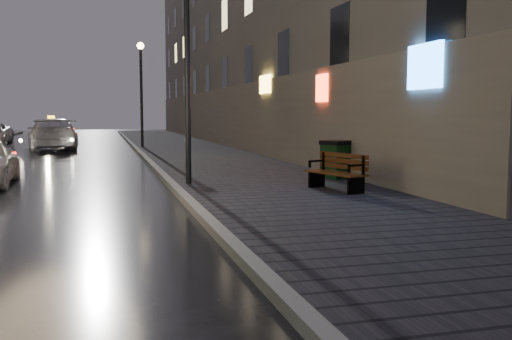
% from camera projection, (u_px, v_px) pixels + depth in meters
% --- Properties ---
extents(ground, '(120.00, 120.00, 0.00)m').
position_uv_depth(ground, '(118.00, 252.00, 7.66)').
color(ground, black).
rests_on(ground, ground).
extents(sidewalk, '(4.60, 58.00, 0.15)m').
position_uv_depth(sidewalk, '(185.00, 149.00, 28.83)').
color(sidewalk, black).
rests_on(sidewalk, ground).
extents(curb, '(0.20, 58.00, 0.15)m').
position_uv_depth(curb, '(137.00, 149.00, 28.21)').
color(curb, slate).
rests_on(curb, ground).
extents(building_near, '(1.80, 50.00, 13.00)m').
position_uv_depth(building_near, '(229.00, 33.00, 32.87)').
color(building_near, '#605B54').
rests_on(building_near, ground).
extents(lamp_near, '(0.36, 0.36, 5.28)m').
position_uv_depth(lamp_near, '(187.00, 45.00, 13.56)').
color(lamp_near, black).
rests_on(lamp_near, sidewalk).
extents(lamp_far, '(0.36, 0.36, 5.28)m').
position_uv_depth(lamp_far, '(141.00, 81.00, 28.92)').
color(lamp_far, black).
rests_on(lamp_far, sidewalk).
extents(bench, '(1.01, 1.71, 0.83)m').
position_uv_depth(bench, '(338.00, 172.00, 12.71)').
color(bench, black).
rests_on(bench, sidewalk).
extents(trash_bin, '(0.86, 0.86, 1.00)m').
position_uv_depth(trash_bin, '(336.00, 159.00, 15.05)').
color(trash_bin, black).
rests_on(trash_bin, sidewalk).
extents(taxi_mid, '(2.98, 5.76, 1.60)m').
position_uv_depth(taxi_mid, '(52.00, 134.00, 29.18)').
color(taxi_mid, silver).
rests_on(taxi_mid, ground).
extents(car_far, '(2.04, 4.03, 1.32)m').
position_uv_depth(car_far, '(63.00, 130.00, 40.85)').
color(car_far, '#A4A5AC').
rests_on(car_far, ground).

